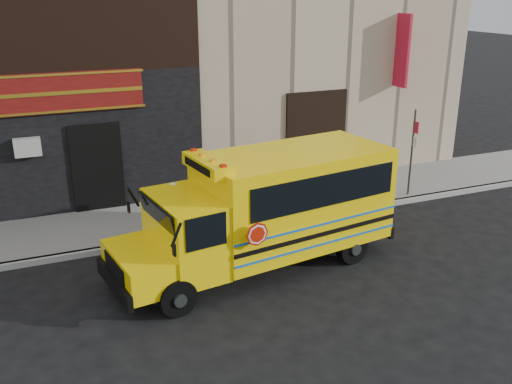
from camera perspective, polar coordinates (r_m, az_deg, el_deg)
The scene contains 7 objects.
ground at distance 13.65m, azimuth 1.73°, elevation -7.99°, with size 120.00×120.00×0.00m, color black.
curb at distance 15.78m, azimuth -2.15°, elevation -3.67°, with size 40.00×0.20×0.15m, color #9D9D98.
sidewalk at distance 17.09m, azimuth -3.91°, elevation -1.81°, with size 40.00×3.00×0.15m, color slate.
school_bus at distance 13.39m, azimuth 1.40°, elevation -1.44°, with size 7.14×3.11×2.92m.
sign_pole at distance 18.31m, azimuth 15.36°, elevation 4.02°, with size 0.06×0.25×2.88m.
bicycle at distance 13.66m, azimuth -8.09°, elevation -5.86°, with size 0.46×1.64×0.99m, color black.
cyclist at distance 13.50m, azimuth -8.06°, elevation -3.77°, with size 0.74×0.48×2.02m, color black.
Camera 1 is at (-5.01, -10.98, 6.37)m, focal length 40.00 mm.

